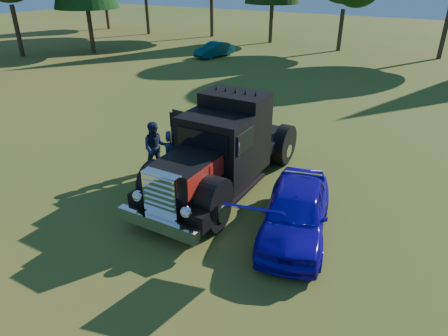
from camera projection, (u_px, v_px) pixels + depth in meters
The scene contains 6 objects.
ground at pixel (182, 240), 10.63m from camera, with size 120.00×120.00×0.00m, color #385E1B.
diamond_t_truck at pixel (221, 153), 12.59m from camera, with size 3.38×7.16×3.00m.
hotrod_coupe at pixel (295, 211), 10.58m from camera, with size 2.62×4.47×1.89m.
spectator_near at pixel (173, 160), 12.81m from camera, with size 0.71×0.47×1.95m, color #1A253E.
spectator_far at pixel (156, 148), 13.74m from camera, with size 0.91×0.71×1.88m, color #1C2841.
distant_teal_car at pixel (214, 50), 32.48m from camera, with size 1.24×3.55×1.17m, color #0B3042.
Camera 1 is at (5.29, -6.93, 6.48)m, focal length 32.00 mm.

